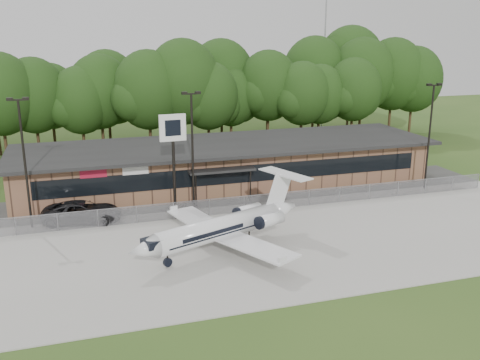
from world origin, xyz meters
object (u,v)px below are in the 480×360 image
object	(u,v)px
terminal	(226,163)
suv	(82,212)
pole_sign	(173,138)
business_jet	(225,227)

from	to	relation	value
terminal	suv	size ratio (longest dim) A/B	6.60
suv	pole_sign	size ratio (longest dim) A/B	0.74
suv	pole_sign	xyz separation A→B (m)	(7.59, 0.10, 5.58)
business_jet	pole_sign	xyz separation A→B (m)	(-1.86, 9.02, 4.72)
terminal	pole_sign	distance (m)	10.59
business_jet	pole_sign	world-z (taller)	pole_sign
terminal	suv	bearing A→B (deg)	-152.86
business_jet	pole_sign	size ratio (longest dim) A/B	1.67
pole_sign	suv	bearing A→B (deg)	177.65
terminal	pole_sign	bearing A→B (deg)	-132.51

